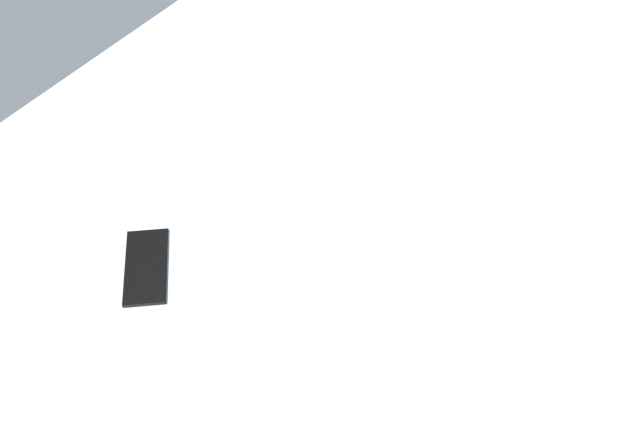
% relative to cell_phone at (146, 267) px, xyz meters
% --- Properties ---
extents(bed_mattress, '(1.80, 1.40, 0.18)m').
position_rel_cell_phone_xyz_m(bed_mattress, '(-0.37, 0.25, -0.09)').
color(bed_mattress, silver).
rests_on(bed_mattress, ground).
extents(cell_phone, '(0.15, 0.15, 0.01)m').
position_rel_cell_phone_xyz_m(cell_phone, '(0.00, 0.00, 0.00)').
color(cell_phone, black).
rests_on(cell_phone, bed_mattress).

